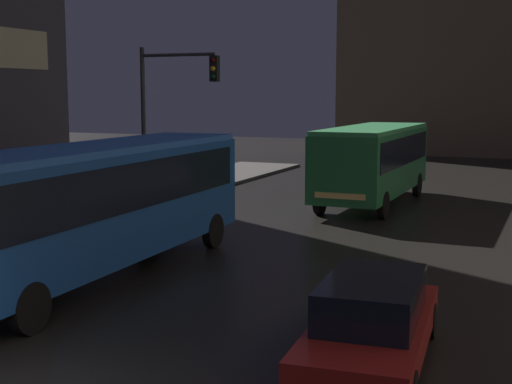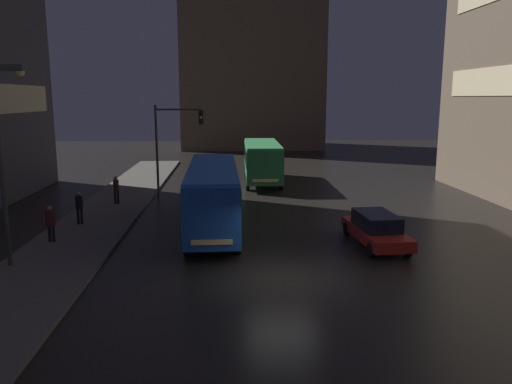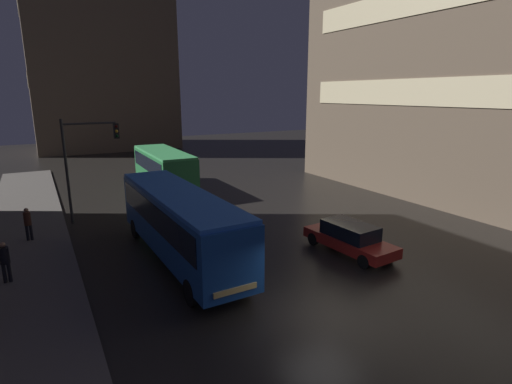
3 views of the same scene
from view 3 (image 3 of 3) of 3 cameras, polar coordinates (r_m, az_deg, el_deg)
name	(u,v)px [view 3 (image 3 of 3)]	position (r m, az deg, el deg)	size (l,w,h in m)	color
ground_plane	(324,316)	(14.63, 9.66, -17.11)	(120.00, 120.00, 0.00)	black
sidewalk_left	(26,262)	(21.03, -29.96, -8.71)	(4.00, 48.00, 0.15)	#56514C
building_right_block	(487,60)	(32.90, 30.10, 16.05)	(10.07, 27.68, 19.49)	brown
building_far_backdrop	(99,45)	(61.08, -21.48, 18.99)	(18.07, 12.00, 27.73)	brown
bus_near	(179,219)	(18.35, -10.89, -3.75)	(2.62, 11.01, 3.25)	#194793
bus_far	(164,166)	(32.27, -13.02, 3.63)	(2.76, 9.22, 3.14)	#236B38
car_taxi	(350,238)	(19.82, 13.22, -6.35)	(2.11, 4.87, 1.47)	maroon
pedestrian_near	(28,222)	(23.45, -29.83, -3.69)	(0.45, 0.45, 1.71)	black
pedestrian_far	(5,259)	(18.80, -32.26, -8.08)	(0.48, 0.48, 1.69)	black
traffic_light_main	(85,153)	(25.34, -23.23, 5.16)	(3.14, 0.35, 6.11)	#2D2D2D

